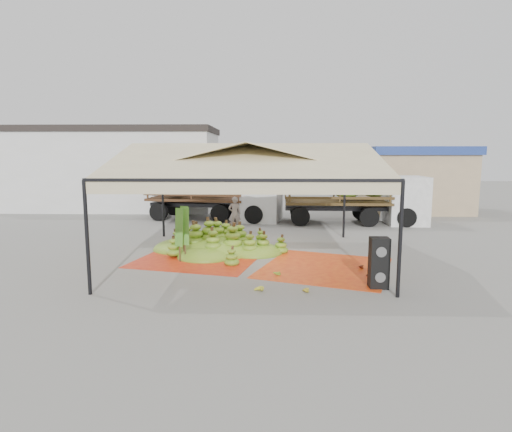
{
  "coord_description": "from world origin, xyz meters",
  "views": [
    {
      "loc": [
        0.66,
        -14.68,
        3.64
      ],
      "look_at": [
        0.2,
        1.5,
        1.3
      ],
      "focal_mm": 30.0,
      "sensor_mm": 36.0,
      "label": 1
    }
  ],
  "objects_px": {
    "speaker_stack": "(379,263)",
    "truck_right": "(360,194)",
    "truck_left": "(220,192)",
    "banana_heap": "(219,237)",
    "vendor": "(235,214)"
  },
  "relations": [
    {
      "from": "banana_heap",
      "to": "speaker_stack",
      "type": "relative_size",
      "value": 3.69
    },
    {
      "from": "vendor",
      "to": "truck_right",
      "type": "xyz_separation_m",
      "value": [
        6.45,
        2.46,
        0.71
      ]
    },
    {
      "from": "banana_heap",
      "to": "vendor",
      "type": "bearing_deg",
      "value": 86.9
    },
    {
      "from": "speaker_stack",
      "to": "truck_left",
      "type": "distance_m",
      "value": 13.6
    },
    {
      "from": "truck_left",
      "to": "truck_right",
      "type": "height_order",
      "value": "truck_left"
    },
    {
      "from": "speaker_stack",
      "to": "truck_right",
      "type": "relative_size",
      "value": 0.19
    },
    {
      "from": "truck_left",
      "to": "truck_right",
      "type": "distance_m",
      "value": 7.63
    },
    {
      "from": "speaker_stack",
      "to": "truck_left",
      "type": "xyz_separation_m",
      "value": [
        -5.73,
        12.3,
        0.86
      ]
    },
    {
      "from": "vendor",
      "to": "truck_left",
      "type": "relative_size",
      "value": 0.21
    },
    {
      "from": "banana_heap",
      "to": "speaker_stack",
      "type": "bearing_deg",
      "value": -41.22
    },
    {
      "from": "speaker_stack",
      "to": "truck_right",
      "type": "xyz_separation_m",
      "value": [
        1.82,
        11.17,
        0.84
      ]
    },
    {
      "from": "truck_left",
      "to": "speaker_stack",
      "type": "bearing_deg",
      "value": -55.26
    },
    {
      "from": "speaker_stack",
      "to": "banana_heap",
      "type": "bearing_deg",
      "value": 139.86
    },
    {
      "from": "banana_heap",
      "to": "vendor",
      "type": "distance_m",
      "value": 4.45
    },
    {
      "from": "banana_heap",
      "to": "truck_left",
      "type": "height_order",
      "value": "truck_left"
    }
  ]
}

